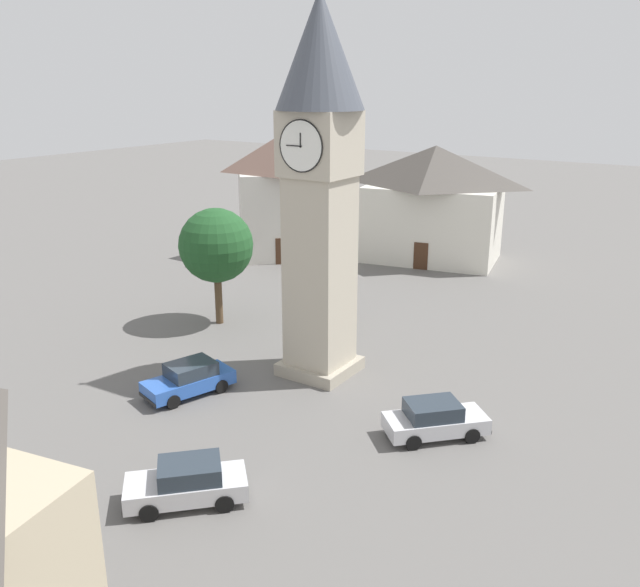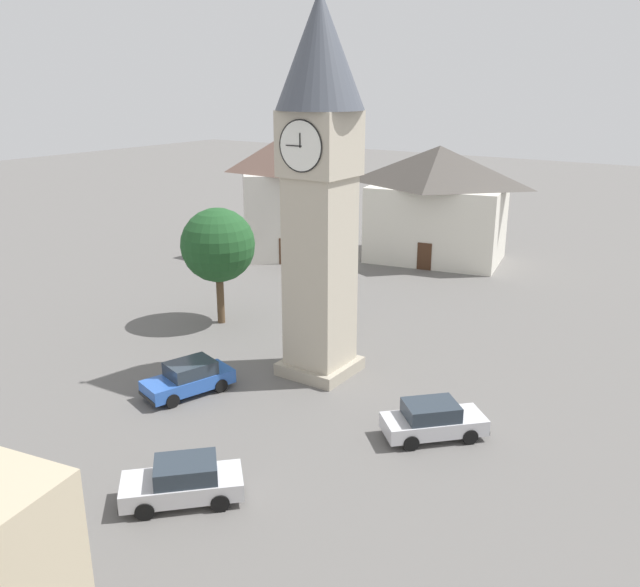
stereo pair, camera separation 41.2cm
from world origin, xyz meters
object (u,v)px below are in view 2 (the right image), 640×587
Objects in this scene: clock_tower at (320,161)px; car_red_corner at (433,420)px; tree at (218,245)px; building_terrace_right at (437,203)px; car_blue_kerb at (189,378)px; car_silver_kerb at (183,482)px; building_shop_left at (282,196)px; pedestrian at (350,310)px.

car_red_corner is at bearing 159.66° from clock_tower.
building_terrace_right is at bearing -101.58° from tree.
car_blue_kerb and car_silver_kerb have the same top height.
car_silver_kerb is 0.43× the size of building_shop_left.
building_shop_left is at bearing -58.56° from car_silver_kerb.
car_red_corner is 28.98m from building_terrace_right.
clock_tower is 4.32× the size of car_red_corner.
building_shop_left is at bearing -41.49° from car_red_corner.
building_shop_left is at bearing 27.30° from building_terrace_right.
car_red_corner is at bearing -166.46° from car_blue_kerb.
car_blue_kerb is at bearing -46.50° from car_silver_kerb.
tree is (5.22, -7.95, 3.97)m from car_blue_kerb.
building_shop_left is 12.46m from building_terrace_right.
pedestrian is at bearing -76.38° from car_silver_kerb.
clock_tower is 12.41m from car_red_corner.
car_red_corner is 0.43× the size of building_shop_left.
building_shop_left is at bearing -48.39° from clock_tower.
car_blue_kerb is (3.65, 5.39, -9.60)m from clock_tower.
clock_tower reaches higher than car_silver_kerb.
tree is (11.02, -14.05, 3.97)m from car_silver_kerb.
car_silver_kerb is at bearing 103.62° from pedestrian.
building_shop_left reaches higher than pedestrian.
car_silver_kerb is 0.59× the size of tree.
car_silver_kerb is 0.35× the size of building_terrace_right.
car_red_corner is (-11.02, -2.66, 0.00)m from car_blue_kerb.
car_blue_kerb is 1.08× the size of car_red_corner.
car_blue_kerb is 11.86m from pedestrian.
pedestrian is at bearing 140.11° from building_shop_left.
building_shop_left reaches higher than car_blue_kerb.
clock_tower is at bearing 163.93° from tree.
tree is at bearing 29.73° from pedestrian.
building_terrace_right is (-11.07, -5.71, -0.28)m from building_shop_left.
building_shop_left is at bearing -39.89° from pedestrian.
car_blue_kerb is at bearing 82.90° from pedestrian.
car_blue_kerb and car_red_corner have the same top height.
pedestrian is (-1.47, -11.77, 0.25)m from car_blue_kerb.
pedestrian is at bearing 98.13° from building_terrace_right.
car_red_corner is at bearing 161.96° from tree.
pedestrian is (2.19, -6.38, -9.35)m from clock_tower.
tree is at bearing -56.68° from car_blue_kerb.
clock_tower is at bearing -124.13° from car_blue_kerb.
clock_tower is 24.50m from building_terrace_right.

